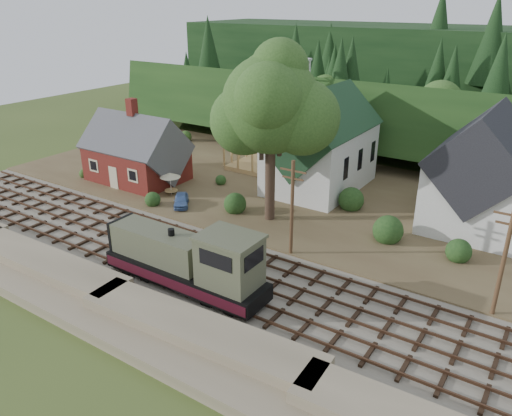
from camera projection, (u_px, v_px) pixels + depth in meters
The scene contains 18 objects.
ground at pixel (181, 259), 39.52m from camera, with size 140.00×140.00×0.00m, color #384C1E.
embankment at pixel (96, 310), 33.00m from camera, with size 64.00×5.00×1.60m, color #7F7259.
railroad_bed at pixel (181, 258), 39.49m from camera, with size 64.00×11.00×0.16m, color #726B5B.
village_flat at pixel (294, 190), 53.28m from camera, with size 64.00×26.00×0.30m, color brown.
hillside at pixel (376, 141), 71.76m from camera, with size 70.00×28.00×8.00m, color #1E3F19.
ridge at pixel (411, 120), 84.04m from camera, with size 80.00×20.00×12.00m, color black.
depot at pixel (136, 154), 54.86m from camera, with size 10.80×7.41×9.00m.
church at pixel (320, 143), 51.59m from camera, with size 8.40×15.17×13.00m.
farmhouse at pixel (482, 176), 43.04m from camera, with size 8.40×10.80×10.60m.
timber_frame at pixel (267, 145), 58.19m from camera, with size 8.20×6.20×6.99m.
lattice_tower at pixel (294, 79), 60.17m from camera, with size 3.20×3.20×12.12m.
big_tree at pixel (273, 111), 42.18m from camera, with size 10.90×8.40×14.70m.
telegraph_pole_near at pixel (292, 207), 38.30m from camera, with size 2.20×0.28×8.00m.
telegraph_pole_far at pixel (504, 259), 30.66m from camera, with size 2.20×0.28×8.00m.
locomotive at pixel (189, 262), 34.54m from camera, with size 12.56×3.14×5.01m.
car_blue at pixel (181, 200), 48.63m from camera, with size 1.36×3.39×1.15m, color #5275B1.
car_green at pixel (99, 160), 60.70m from camera, with size 1.31×3.76×1.24m, color #669164.
patio_set at pixel (170, 176), 50.93m from camera, with size 2.11×2.11×2.35m.
Camera 1 is at (24.21, -25.74, 19.10)m, focal length 35.00 mm.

